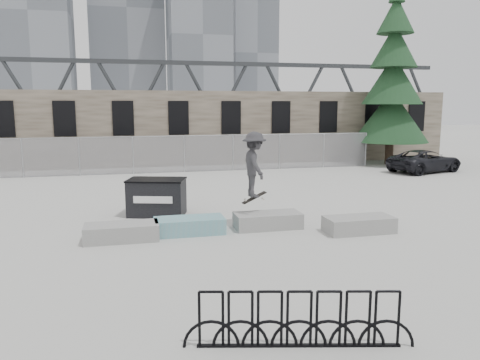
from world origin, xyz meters
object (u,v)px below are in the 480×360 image
bike_rack (299,320)px  skateboarder (254,165)px  suv (425,161)px  planter_center_right (268,220)px  spruce_tree (392,86)px  planter_offset (359,224)px  planter_center_left (189,225)px  planter_far_left (122,231)px  dumpster (157,197)px

bike_rack → skateboarder: skateboarder is taller
suv → planter_center_right: bearing=112.2°
spruce_tree → skateboarder: 17.86m
planter_offset → skateboarder: 3.53m
planter_center_left → planter_center_right: same height
spruce_tree → suv: 5.52m
planter_center_left → planter_center_right: bearing=1.2°
skateboarder → planter_center_left: bearing=97.0°
planter_far_left → planter_center_right: bearing=4.0°
dumpster → suv: size_ratio=0.49×
planter_center_right → bike_rack: bike_rack is taller
planter_offset → spruce_tree: size_ratio=0.17×
suv → dumpster: bearing=98.6°
spruce_tree → suv: bearing=-89.2°
planter_center_left → skateboarder: bearing=7.8°
planter_offset → suv: (9.47, 10.41, 0.36)m
planter_offset → bike_rack: bike_rack is taller
planter_center_left → dumpster: size_ratio=0.94×
planter_center_right → bike_rack: size_ratio=0.57×
planter_center_right → spruce_tree: bearing=47.4°
dumpster → skateboarder: skateboarder is taller
planter_center_left → planter_offset: 4.95m
bike_rack → dumpster: bearing=99.4°
planter_offset → dumpster: (-5.60, 3.57, 0.37)m
bike_rack → skateboarder: bearing=80.1°
dumpster → suv: 16.55m
planter_center_left → planter_offset: same height
planter_center_right → planter_offset: size_ratio=1.00×
planter_offset → planter_far_left: bearing=173.3°
planter_offset → planter_center_left: bearing=167.8°
skateboarder → suv: bearing=-54.4°
planter_center_right → suv: (11.93, 9.31, 0.36)m
spruce_tree → planter_center_right: bearing=-132.6°
planter_center_right → skateboarder: 1.72m
planter_far_left → skateboarder: skateboarder is taller
planter_far_left → planter_center_left: same height
planter_center_left → spruce_tree: (14.26, 12.97, 4.53)m
planter_offset → dumpster: size_ratio=0.94×
planter_offset → bike_rack: bearing=-125.1°
planter_center_right → suv: size_ratio=0.46×
dumpster → skateboarder: 3.80m
dumpster → bike_rack: 9.46m
planter_far_left → dumpster: dumpster is taller
planter_far_left → suv: bearing=30.7°
planter_center_left → planter_center_right: (2.39, 0.05, 0.00)m
planter_center_right → suv: suv is taller
planter_far_left → suv: (16.22, 9.61, 0.36)m
planter_far_left → spruce_tree: spruce_tree is taller
bike_rack → spruce_tree: bearing=55.7°
planter_center_left → bike_rack: bearing=-83.4°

